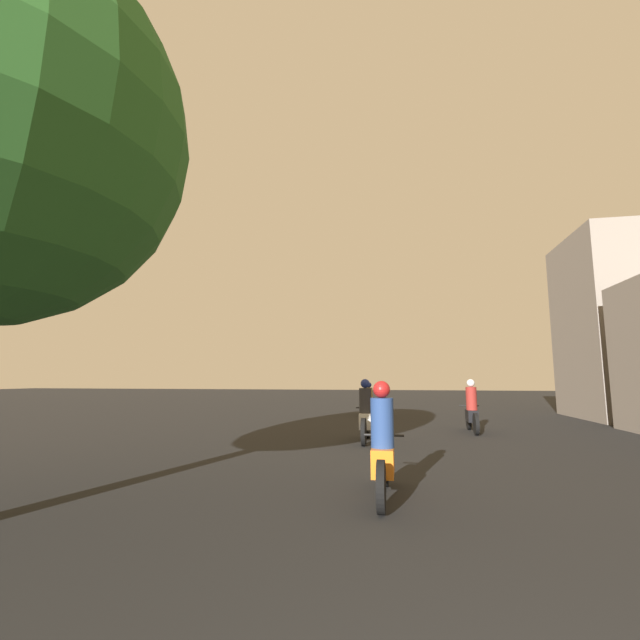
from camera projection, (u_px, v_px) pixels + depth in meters
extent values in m
cylinder|color=black|center=(385.00, 465.00, 6.64)|extent=(0.10, 0.64, 0.64)
cylinder|color=black|center=(381.00, 487.00, 5.29)|extent=(0.10, 0.64, 0.64)
cube|color=orange|center=(383.00, 460.00, 5.99)|extent=(0.30, 0.73, 0.38)
cylinder|color=black|center=(384.00, 435.00, 6.47)|extent=(0.60, 0.04, 0.04)
cylinder|color=navy|center=(382.00, 423.00, 5.99)|extent=(0.32, 0.32, 0.68)
sphere|color=#A51919|center=(382.00, 389.00, 6.05)|extent=(0.24, 0.24, 0.24)
cylinder|color=black|center=(368.00, 426.00, 11.90)|extent=(0.10, 0.68, 0.68)
cylinder|color=black|center=(364.00, 432.00, 10.53)|extent=(0.10, 0.68, 0.68)
cube|color=silver|center=(366.00, 421.00, 11.24)|extent=(0.30, 0.74, 0.40)
cylinder|color=black|center=(367.00, 408.00, 11.73)|extent=(0.60, 0.04, 0.04)
cylinder|color=#2D2D33|center=(365.00, 401.00, 11.24)|extent=(0.32, 0.32, 0.65)
sphere|color=navy|center=(365.00, 384.00, 11.30)|extent=(0.24, 0.24, 0.24)
cylinder|color=black|center=(469.00, 419.00, 13.88)|extent=(0.10, 0.64, 0.64)
cylinder|color=black|center=(476.00, 424.00, 12.49)|extent=(0.10, 0.64, 0.64)
cube|color=black|center=(472.00, 416.00, 13.21)|extent=(0.30, 0.70, 0.36)
cylinder|color=black|center=(469.00, 406.00, 13.70)|extent=(0.60, 0.04, 0.04)
cylinder|color=maroon|center=(471.00, 398.00, 13.21)|extent=(0.32, 0.32, 0.70)
sphere|color=silver|center=(471.00, 383.00, 13.28)|extent=(0.24, 0.24, 0.24)
cylinder|color=black|center=(370.00, 408.00, 19.63)|extent=(0.10, 0.60, 0.60)
cylinder|color=black|center=(368.00, 410.00, 18.26)|extent=(0.10, 0.60, 0.60)
cube|color=#1E6B33|center=(369.00, 405.00, 18.97)|extent=(0.30, 0.82, 0.36)
cylinder|color=black|center=(370.00, 398.00, 19.45)|extent=(0.60, 0.04, 0.04)
cylinder|color=#B28E47|center=(369.00, 394.00, 18.95)|extent=(0.32, 0.32, 0.57)
sphere|color=navy|center=(369.00, 385.00, 19.01)|extent=(0.24, 0.24, 0.24)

